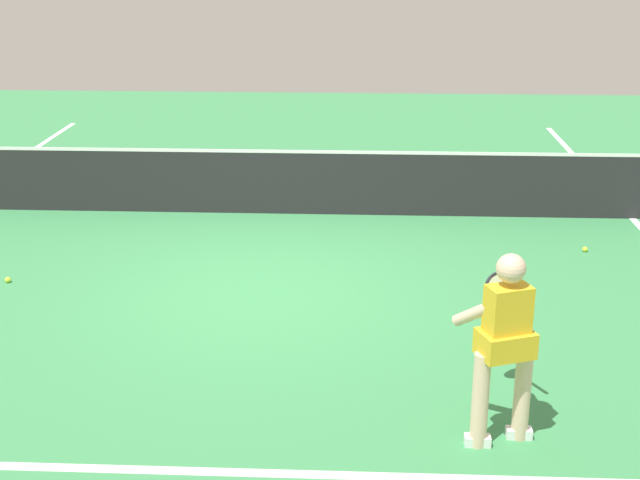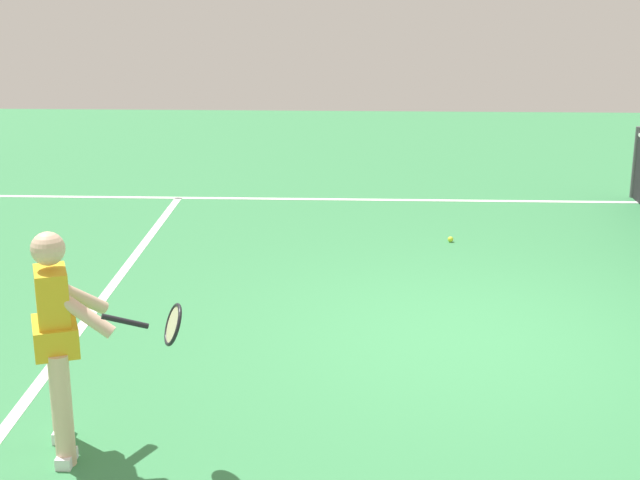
# 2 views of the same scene
# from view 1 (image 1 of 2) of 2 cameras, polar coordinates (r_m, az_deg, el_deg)

# --- Properties ---
(ground_plane) EXTENTS (25.55, 25.55, 0.00)m
(ground_plane) POSITION_cam_1_polar(r_m,az_deg,el_deg) (9.86, -3.88, -3.28)
(ground_plane) COLOR #38844C
(service_line_marking) EXTENTS (9.71, 0.10, 0.01)m
(service_line_marking) POSITION_cam_1_polar(r_m,az_deg,el_deg) (6.80, -7.27, -14.47)
(service_line_marking) COLOR white
(service_line_marking) RESTS_ON ground
(court_net) EXTENTS (10.39, 0.08, 0.99)m
(court_net) POSITION_cam_1_polar(r_m,az_deg,el_deg) (12.40, -2.45, 3.74)
(court_net) COLOR #4C4C51
(court_net) RESTS_ON ground
(tennis_player) EXTENTS (0.66, 1.10, 1.55)m
(tennis_player) POSITION_cam_1_polar(r_m,az_deg,el_deg) (6.87, 11.72, -6.32)
(tennis_player) COLOR beige
(tennis_player) RESTS_ON ground
(tennis_ball_near) EXTENTS (0.07, 0.07, 0.07)m
(tennis_ball_near) POSITION_cam_1_polar(r_m,az_deg,el_deg) (10.66, -19.34, -2.42)
(tennis_ball_near) COLOR #D1E533
(tennis_ball_near) RESTS_ON ground
(tennis_ball_mid) EXTENTS (0.07, 0.07, 0.07)m
(tennis_ball_mid) POSITION_cam_1_polar(r_m,az_deg,el_deg) (11.49, 16.59, -0.57)
(tennis_ball_mid) COLOR #D1E533
(tennis_ball_mid) RESTS_ON ground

